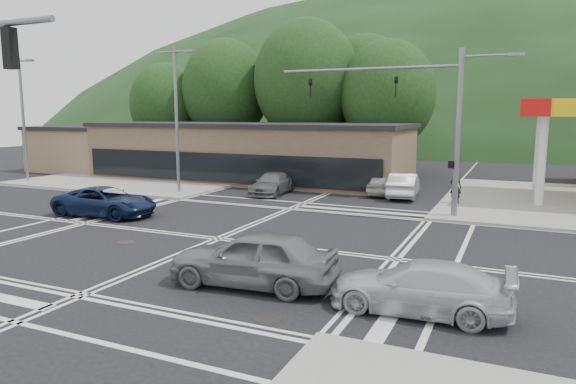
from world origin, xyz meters
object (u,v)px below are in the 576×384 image
at_px(car_northbound, 272,184).
at_px(pedestrian, 456,188).
at_px(car_queue_a, 404,185).
at_px(car_queue_b, 383,184).
at_px(car_grey_center, 254,258).
at_px(car_blue_west, 105,202).
at_px(car_silver_east, 419,287).

distance_m(car_northbound, pedestrian, 10.95).
bearing_deg(car_queue_a, car_queue_b, -26.48).
bearing_deg(car_grey_center, car_northbound, -161.03).
xyz_separation_m(car_queue_a, car_northbound, (-7.76, -2.17, -0.09)).
bearing_deg(car_blue_west, car_queue_b, -45.77).
distance_m(car_silver_east, car_queue_a, 18.47).
relative_size(car_blue_west, car_queue_b, 1.27).
relative_size(car_queue_a, car_queue_b, 1.12).
relative_size(car_grey_center, car_silver_east, 1.09).
bearing_deg(pedestrian, car_queue_a, -22.55).
height_order(car_grey_center, car_silver_east, car_grey_center).
bearing_deg(car_queue_b, car_northbound, 18.30).
distance_m(car_queue_b, pedestrian, 5.03).
xyz_separation_m(car_blue_west, pedestrian, (15.40, 10.11, 0.28)).
bearing_deg(car_blue_west, car_queue_a, -50.32).
xyz_separation_m(car_blue_west, car_grey_center, (11.57, -6.17, 0.13)).
bearing_deg(pedestrian, car_blue_west, 38.24).
bearing_deg(car_queue_a, car_grey_center, 81.72).
xyz_separation_m(car_grey_center, car_queue_b, (-0.71, 18.43, -0.15)).
bearing_deg(car_grey_center, car_blue_west, -123.39).
relative_size(car_grey_center, pedestrian, 2.92).
relative_size(car_blue_west, car_grey_center, 1.04).
bearing_deg(car_queue_b, car_silver_east, 102.25).
distance_m(car_blue_west, pedestrian, 18.42).
bearing_deg(car_queue_a, car_silver_east, 96.73).
bearing_deg(pedestrian, car_northbound, 7.63).
bearing_deg(car_northbound, car_grey_center, -70.41).
distance_m(car_queue_a, pedestrian, 3.59).
distance_m(car_silver_east, car_queue_b, 19.30).
relative_size(car_silver_east, car_queue_b, 1.12).
height_order(car_queue_b, pedestrian, pedestrian).
relative_size(car_grey_center, car_queue_a, 1.10).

